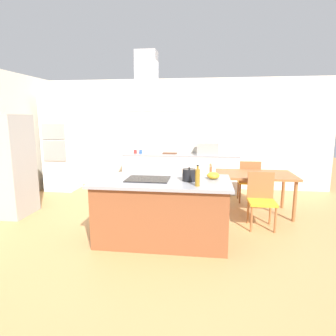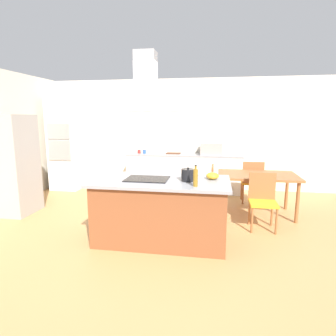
{
  "view_description": "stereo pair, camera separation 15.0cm",
  "coord_description": "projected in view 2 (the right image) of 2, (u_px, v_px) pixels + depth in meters",
  "views": [
    {
      "loc": [
        0.59,
        -3.84,
        1.77
      ],
      "look_at": [
        0.03,
        0.4,
        1.0
      ],
      "focal_mm": 30.15,
      "sensor_mm": 36.0,
      "label": 1
    },
    {
      "loc": [
        0.74,
        -3.81,
        1.77
      ],
      "look_at": [
        0.03,
        0.4,
        1.0
      ],
      "focal_mm": 30.15,
      "sensor_mm": 36.0,
      "label": 2
    }
  ],
  "objects": [
    {
      "name": "back_counter",
      "position": [
        184.0,
        173.0,
        6.85
      ],
      "size": [
        2.74,
        0.62,
        0.9
      ],
      "color": "white",
      "rests_on": "ground"
    },
    {
      "name": "cooktop",
      "position": [
        147.0,
        179.0,
        4.01
      ],
      "size": [
        0.6,
        0.44,
        0.01
      ],
      "primitive_type": "cube",
      "color": "black",
      "rests_on": "kitchen_island"
    },
    {
      "name": "dining_table",
      "position": [
        257.0,
        179.0,
        5.14
      ],
      "size": [
        1.4,
        0.9,
        0.75
      ],
      "color": "#995B33",
      "rests_on": "ground"
    },
    {
      "name": "chair_facing_back_wall",
      "position": [
        252.0,
        179.0,
        5.81
      ],
      "size": [
        0.42,
        0.42,
        0.89
      ],
      "color": "gold",
      "rests_on": "ground"
    },
    {
      "name": "coffee_mug_red",
      "position": [
        139.0,
        152.0,
        6.91
      ],
      "size": [
        0.08,
        0.08,
        0.09
      ],
      "primitive_type": "cylinder",
      "color": "red",
      "rests_on": "back_counter"
    },
    {
      "name": "olive_oil_bottle",
      "position": [
        195.0,
        177.0,
        3.58
      ],
      "size": [
        0.06,
        0.06,
        0.28
      ],
      "color": "olive",
      "rests_on": "kitchen_island"
    },
    {
      "name": "coffee_mug_blue",
      "position": [
        144.0,
        152.0,
        6.9
      ],
      "size": [
        0.08,
        0.08,
        0.09
      ],
      "primitive_type": "cylinder",
      "color": "#2D56B2",
      "rests_on": "back_counter"
    },
    {
      "name": "wall_oven_stack",
      "position": [
        66.0,
        145.0,
        6.98
      ],
      "size": [
        0.7,
        0.66,
        2.2
      ],
      "color": "white",
      "rests_on": "ground"
    },
    {
      "name": "tea_kettle",
      "position": [
        188.0,
        175.0,
        3.88
      ],
      "size": [
        0.24,
        0.19,
        0.2
      ],
      "color": "black",
      "rests_on": "kitchen_island"
    },
    {
      "name": "range_hood",
      "position": [
        146.0,
        92.0,
        3.8
      ],
      "size": [
        0.9,
        0.55,
        0.78
      ],
      "color": "#ADADB2"
    },
    {
      "name": "cutting_board",
      "position": [
        173.0,
        153.0,
        6.86
      ],
      "size": [
        0.34,
        0.24,
        0.02
      ],
      "primitive_type": "cube",
      "color": "#59331E",
      "rests_on": "back_counter"
    },
    {
      "name": "chair_at_left_end",
      "position": [
        206.0,
        185.0,
        5.32
      ],
      "size": [
        0.42,
        0.42,
        0.89
      ],
      "color": "gold",
      "rests_on": "ground"
    },
    {
      "name": "kitchen_island",
      "position": [
        161.0,
        210.0,
        4.05
      ],
      "size": [
        1.92,
        1.0,
        0.9
      ],
      "color": "brown",
      "rests_on": "ground"
    },
    {
      "name": "countertop_microwave",
      "position": [
        211.0,
        149.0,
        6.64
      ],
      "size": [
        0.5,
        0.38,
        0.28
      ],
      "primitive_type": "cube",
      "color": "#9E9993",
      "rests_on": "back_counter"
    },
    {
      "name": "chair_facing_island",
      "position": [
        263.0,
        197.0,
        4.52
      ],
      "size": [
        0.42,
        0.42,
        0.89
      ],
      "color": "gold",
      "rests_on": "ground"
    },
    {
      "name": "mixing_bowl",
      "position": [
        213.0,
        176.0,
        4.0
      ],
      "size": [
        0.18,
        0.18,
        0.1
      ],
      "primitive_type": "ellipsoid",
      "color": "gold",
      "rests_on": "kitchen_island"
    },
    {
      "name": "ground",
      "position": [
        176.0,
        208.0,
        5.59
      ],
      "size": [
        16.0,
        16.0,
        0.0
      ],
      "primitive_type": "plane",
      "color": "tan"
    },
    {
      "name": "refrigerator",
      "position": [
        10.0,
        165.0,
        5.18
      ],
      "size": [
        0.8,
        0.73,
        1.82
      ],
      "color": "#9E9993",
      "rests_on": "ground"
    },
    {
      "name": "wall_back",
      "position": [
        185.0,
        134.0,
        7.05
      ],
      "size": [
        7.2,
        0.1,
        2.7
      ],
      "primitive_type": "cube",
      "color": "beige",
      "rests_on": "ground"
    }
  ]
}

